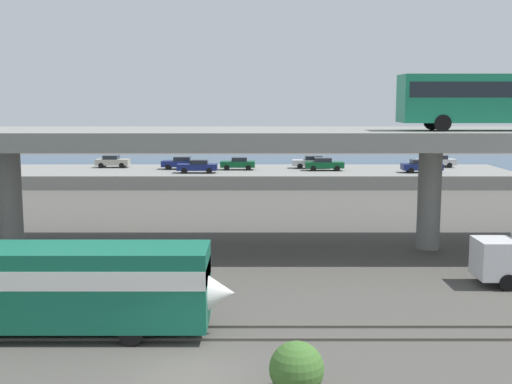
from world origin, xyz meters
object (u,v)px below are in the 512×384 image
(parked_car_2, at_px, (324,164))
(parked_car_4, at_px, (181,163))
(parked_car_0, at_px, (312,162))
(parked_car_3, at_px, (113,161))
(transit_bus_on_overpass, at_px, (499,97))
(train_locomotive, at_px, (35,283))
(parked_car_7, at_px, (436,161))
(parked_car_1, at_px, (198,166))
(parked_car_5, at_px, (238,163))
(parked_car_6, at_px, (422,166))

(parked_car_2, distance_m, parked_car_4, 16.99)
(parked_car_0, xyz_separation_m, parked_car_3, (-24.30, 0.94, -0.00))
(transit_bus_on_overpass, xyz_separation_m, parked_car_3, (-32.33, 39.62, -7.55))
(train_locomotive, height_order, parked_car_3, train_locomotive)
(parked_car_7, bearing_deg, parked_car_1, 12.67)
(parked_car_1, distance_m, parked_car_2, 14.79)
(parked_car_2, bearing_deg, parked_car_1, -169.73)
(transit_bus_on_overpass, distance_m, parked_car_2, 37.46)
(train_locomotive, height_order, parked_car_4, train_locomotive)
(train_locomotive, relative_size, parked_car_4, 3.82)
(parked_car_1, height_order, parked_car_3, same)
(parked_car_1, xyz_separation_m, parked_car_7, (28.69, 6.45, 0.00))
(parked_car_0, xyz_separation_m, parked_car_5, (-8.88, -1.78, -0.00))
(parked_car_0, height_order, parked_car_6, same)
(parked_car_6, bearing_deg, transit_bus_on_overpass, -96.69)
(parked_car_2, xyz_separation_m, parked_car_7, (14.13, 3.81, 0.00))
(train_locomotive, xyz_separation_m, parked_car_1, (2.48, 47.65, 0.10))
(parked_car_0, xyz_separation_m, parked_car_2, (1.21, -2.64, -0.00))
(train_locomotive, bearing_deg, parked_car_4, 89.87)
(parked_car_0, distance_m, parked_car_7, 15.38)
(parked_car_6, bearing_deg, parked_car_0, 157.90)
(train_locomotive, relative_size, parked_car_1, 3.76)
(parked_car_1, bearing_deg, train_locomotive, 87.03)
(parked_car_6, bearing_deg, parked_car_1, -179.09)
(parked_car_3, relative_size, parked_car_5, 0.99)
(parked_car_5, xyz_separation_m, parked_car_7, (24.21, 2.96, 0.00))
(parked_car_0, bearing_deg, transit_bus_on_overpass, 101.73)
(parked_car_2, height_order, parked_car_3, same)
(transit_bus_on_overpass, height_order, parked_car_3, transit_bus_on_overpass)
(transit_bus_on_overpass, xyz_separation_m, parked_car_7, (7.30, 39.86, -7.54))
(parked_car_2, xyz_separation_m, parked_car_5, (-10.09, 0.85, -0.00))
(parked_car_1, bearing_deg, parked_car_6, -179.09)
(parked_car_4, distance_m, parked_car_5, 6.86)
(parked_car_1, bearing_deg, parked_car_0, -158.44)
(parked_car_1, height_order, parked_car_4, same)
(parked_car_1, bearing_deg, parked_car_2, -169.73)
(parked_car_3, distance_m, parked_car_5, 15.65)
(train_locomotive, distance_m, transit_bus_on_overpass, 28.82)
(parked_car_1, height_order, parked_car_5, same)
(parked_car_6, bearing_deg, parked_car_3, 170.90)
(transit_bus_on_overpass, height_order, parked_car_5, transit_bus_on_overpass)
(parked_car_1, bearing_deg, parked_car_4, -60.37)
(parked_car_5, bearing_deg, parked_car_4, -5.50)
(train_locomotive, xyz_separation_m, parked_car_2, (17.03, 50.29, 0.10))
(transit_bus_on_overpass, bearing_deg, parked_car_3, -50.79)
(parked_car_0, xyz_separation_m, parked_car_1, (-13.35, -5.27, -0.00))
(train_locomotive, distance_m, parked_car_6, 55.53)
(parked_car_0, height_order, parked_car_4, same)
(parked_car_4, bearing_deg, parked_car_3, -13.53)
(transit_bus_on_overpass, bearing_deg, parked_car_7, -100.38)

